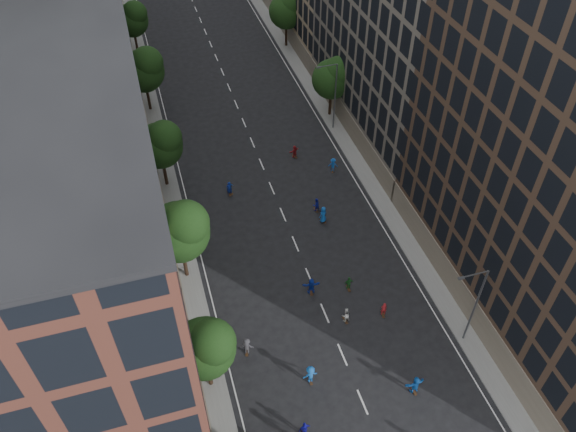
% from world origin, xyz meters
% --- Properties ---
extents(ground, '(240.00, 240.00, 0.00)m').
position_xyz_m(ground, '(0.00, 40.00, 0.00)').
color(ground, black).
rests_on(ground, ground).
extents(sidewalk_left, '(4.00, 105.00, 0.15)m').
position_xyz_m(sidewalk_left, '(-12.00, 47.50, 0.07)').
color(sidewalk_left, slate).
rests_on(sidewalk_left, ground).
extents(sidewalk_right, '(4.00, 105.00, 0.15)m').
position_xyz_m(sidewalk_right, '(12.00, 47.50, 0.07)').
color(sidewalk_right, slate).
rests_on(sidewalk_right, ground).
extents(bldg_left_a, '(14.00, 22.00, 30.00)m').
position_xyz_m(bldg_left_a, '(-19.00, 11.00, 15.00)').
color(bldg_left_a, '#52291F').
rests_on(bldg_left_a, ground).
extents(bldg_left_b, '(14.00, 26.00, 34.00)m').
position_xyz_m(bldg_left_b, '(-19.00, 35.00, 17.00)').
color(bldg_left_b, '#927C5F').
rests_on(bldg_left_b, ground).
extents(bldg_left_c, '(14.00, 20.00, 28.00)m').
position_xyz_m(bldg_left_c, '(-19.00, 58.00, 14.00)').
color(bldg_left_c, '#52291F').
rests_on(bldg_left_c, ground).
extents(tree_left_1, '(4.80, 4.80, 8.21)m').
position_xyz_m(tree_left_1, '(-11.02, 13.86, 5.55)').
color(tree_left_1, black).
rests_on(tree_left_1, ground).
extents(tree_left_2, '(5.60, 5.60, 9.45)m').
position_xyz_m(tree_left_2, '(-10.99, 25.83, 6.36)').
color(tree_left_2, black).
rests_on(tree_left_2, ground).
extents(tree_left_3, '(5.00, 5.00, 8.58)m').
position_xyz_m(tree_left_3, '(-11.02, 39.85, 5.82)').
color(tree_left_3, black).
rests_on(tree_left_3, ground).
extents(tree_left_4, '(5.40, 5.40, 9.08)m').
position_xyz_m(tree_left_4, '(-11.00, 55.84, 6.10)').
color(tree_left_4, black).
rests_on(tree_left_4, ground).
extents(tree_left_5, '(4.80, 4.80, 8.33)m').
position_xyz_m(tree_left_5, '(-11.02, 71.86, 5.68)').
color(tree_left_5, black).
rests_on(tree_left_5, ground).
extents(tree_right_a, '(5.00, 5.00, 8.39)m').
position_xyz_m(tree_right_a, '(11.38, 47.85, 5.63)').
color(tree_right_a, black).
rests_on(tree_right_a, ground).
extents(tree_right_b, '(5.20, 5.20, 8.83)m').
position_xyz_m(tree_right_b, '(11.39, 67.85, 5.96)').
color(tree_right_b, black).
rests_on(tree_right_b, ground).
extents(streetlamp_near, '(2.64, 0.22, 9.06)m').
position_xyz_m(streetlamp_near, '(10.37, 12.00, 5.17)').
color(streetlamp_near, '#595B60').
rests_on(streetlamp_near, ground).
extents(streetlamp_far, '(2.64, 0.22, 9.06)m').
position_xyz_m(streetlamp_far, '(10.37, 45.00, 5.17)').
color(streetlamp_far, '#595B60').
rests_on(streetlamp_far, ground).
extents(skater_3, '(1.26, 0.77, 1.88)m').
position_xyz_m(skater_3, '(-3.42, 11.95, 0.94)').
color(skater_3, '#1657B5').
rests_on(skater_3, ground).
extents(skater_4, '(0.99, 0.53, 1.61)m').
position_xyz_m(skater_4, '(-5.22, 7.84, 0.81)').
color(skater_4, '#1714A2').
rests_on(skater_4, ground).
extents(skater_5, '(1.75, 0.66, 1.85)m').
position_xyz_m(skater_5, '(4.30, 8.71, 0.93)').
color(skater_5, '#1555B1').
rests_on(skater_5, ground).
extents(skater_7, '(0.62, 0.47, 1.54)m').
position_xyz_m(skater_7, '(4.96, 16.38, 0.77)').
color(skater_7, '#AB1C21').
rests_on(skater_7, ground).
extents(skater_8, '(0.84, 0.69, 1.59)m').
position_xyz_m(skater_8, '(1.47, 16.71, 0.79)').
color(skater_8, silver).
rests_on(skater_8, ground).
extents(skater_9, '(1.31, 1.00, 1.79)m').
position_xyz_m(skater_9, '(-7.69, 16.04, 0.90)').
color(skater_9, '#39383D').
rests_on(skater_9, ground).
extents(skater_10, '(0.90, 0.39, 1.51)m').
position_xyz_m(skater_10, '(3.05, 20.05, 0.76)').
color(skater_10, '#1C5D20').
rests_on(skater_10, ground).
extents(skater_11, '(1.72, 0.75, 1.80)m').
position_xyz_m(skater_11, '(-0.44, 20.61, 0.90)').
color(skater_11, '#132CA0').
rests_on(skater_11, ground).
extents(skater_12, '(1.11, 0.94, 1.92)m').
position_xyz_m(skater_12, '(3.75, 29.29, 0.96)').
color(skater_12, '#144DA7').
rests_on(skater_12, ground).
extents(skater_13, '(0.61, 0.43, 1.62)m').
position_xyz_m(skater_13, '(-4.78, 36.38, 0.81)').
color(skater_13, navy).
rests_on(skater_13, ground).
extents(skater_14, '(0.87, 0.73, 1.58)m').
position_xyz_m(skater_14, '(3.58, 31.10, 0.79)').
color(skater_14, '#121A97').
rests_on(skater_14, ground).
extents(skater_15, '(1.27, 0.99, 1.73)m').
position_xyz_m(skater_15, '(7.60, 36.91, 0.87)').
color(skater_15, '#144AA3').
rests_on(skater_15, ground).
extents(skater_16, '(0.95, 0.66, 1.50)m').
position_xyz_m(skater_16, '(-4.63, 36.54, 0.75)').
color(skater_16, '#1446A8').
rests_on(skater_16, ground).
extents(skater_17, '(1.46, 0.99, 1.51)m').
position_xyz_m(skater_17, '(4.15, 40.76, 0.76)').
color(skater_17, '#A81C21').
rests_on(skater_17, ground).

